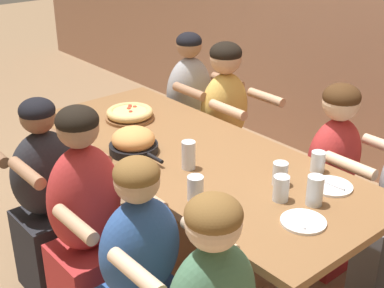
% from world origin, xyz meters
% --- Properties ---
extents(ground_plane, '(18.00, 18.00, 0.00)m').
position_xyz_m(ground_plane, '(0.00, 0.00, 0.00)').
color(ground_plane, '#896B4C').
rests_on(ground_plane, ground).
extents(dining_table, '(2.10, 0.86, 0.76)m').
position_xyz_m(dining_table, '(0.00, 0.00, 0.67)').
color(dining_table, brown).
rests_on(dining_table, ground).
extents(pizza_board_main, '(0.29, 0.29, 0.07)m').
position_xyz_m(pizza_board_main, '(-0.60, 0.02, 0.79)').
color(pizza_board_main, brown).
rests_on(pizza_board_main, dining_table).
extents(skillet_bowl, '(0.38, 0.26, 0.14)m').
position_xyz_m(skillet_bowl, '(-0.20, -0.23, 0.81)').
color(skillet_bowl, black).
rests_on(skillet_bowl, dining_table).
extents(empty_plate_a, '(0.20, 0.20, 0.02)m').
position_xyz_m(empty_plate_a, '(0.70, 0.25, 0.76)').
color(empty_plate_a, white).
rests_on(empty_plate_a, dining_table).
extents(empty_plate_b, '(0.19, 0.19, 0.02)m').
position_xyz_m(empty_plate_b, '(0.81, -0.08, 0.76)').
color(empty_plate_b, white).
rests_on(empty_plate_b, dining_table).
extents(drinking_glass_a, '(0.07, 0.07, 0.12)m').
position_xyz_m(drinking_glass_a, '(0.38, -0.30, 0.81)').
color(drinking_glass_a, silver).
rests_on(drinking_glass_a, dining_table).
extents(drinking_glass_b, '(0.07, 0.07, 0.10)m').
position_xyz_m(drinking_glass_b, '(0.56, 0.33, 0.80)').
color(drinking_glass_b, silver).
rests_on(drinking_glass_b, dining_table).
extents(drinking_glass_c, '(0.07, 0.07, 0.14)m').
position_xyz_m(drinking_glass_c, '(0.74, 0.07, 0.82)').
color(drinking_glass_c, silver).
rests_on(drinking_glass_c, dining_table).
extents(drinking_glass_d, '(0.07, 0.07, 0.14)m').
position_xyz_m(drinking_glass_d, '(0.12, -0.13, 0.82)').
color(drinking_glass_d, silver).
rests_on(drinking_glass_d, dining_table).
extents(drinking_glass_e, '(0.07, 0.07, 0.12)m').
position_xyz_m(drinking_glass_e, '(0.62, -0.02, 0.81)').
color(drinking_glass_e, silver).
rests_on(drinking_glass_e, dining_table).
extents(drinking_glass_f, '(0.08, 0.08, 0.11)m').
position_xyz_m(drinking_glass_f, '(-0.73, -0.30, 0.80)').
color(drinking_glass_f, silver).
rests_on(drinking_glass_f, dining_table).
extents(drinking_glass_g, '(0.07, 0.07, 0.11)m').
position_xyz_m(drinking_glass_g, '(0.53, 0.09, 0.81)').
color(drinking_glass_g, silver).
rests_on(drinking_glass_g, dining_table).
extents(diner_far_left, '(0.51, 0.40, 1.16)m').
position_xyz_m(diner_far_left, '(-0.79, 0.65, 0.52)').
color(diner_far_left, '#99999E').
rests_on(diner_far_left, ground).
extents(diner_far_midright, '(0.51, 0.40, 1.11)m').
position_xyz_m(diner_far_midright, '(0.44, 0.65, 0.51)').
color(diner_far_midright, '#B22D2D').
rests_on(diner_far_midright, ground).
extents(diner_far_midleft, '(0.51, 0.40, 1.16)m').
position_xyz_m(diner_far_midleft, '(-0.43, 0.65, 0.54)').
color(diner_far_midleft, gold).
rests_on(diner_far_midleft, ground).
extents(diner_near_midright, '(0.51, 0.40, 1.10)m').
position_xyz_m(diner_near_midright, '(0.44, -0.65, 0.50)').
color(diner_near_midright, '#2D5193').
rests_on(diner_near_midright, ground).
extents(diner_near_center, '(0.51, 0.40, 1.18)m').
position_xyz_m(diner_near_center, '(0.01, -0.65, 0.54)').
color(diner_near_center, '#B22D2D').
rests_on(diner_near_center, ground).
extents(diner_near_midleft, '(0.51, 0.40, 1.10)m').
position_xyz_m(diner_near_midleft, '(-0.40, -0.65, 0.50)').
color(diner_near_midleft, '#232328').
rests_on(diner_near_midleft, ground).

